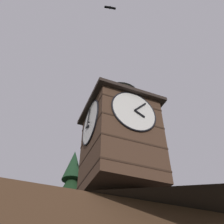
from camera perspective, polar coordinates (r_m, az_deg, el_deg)
The scene contains 2 objects.
clock_tower at distance 15.88m, azimuth 1.86°, elevation -5.40°, with size 4.71×4.71×8.78m.
flying_bird_high at distance 17.35m, azimuth -0.44°, elevation 22.92°, with size 0.76×0.31×0.12m.
Camera 1 is at (4.63, 9.85, 1.58)m, focal length 39.67 mm.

